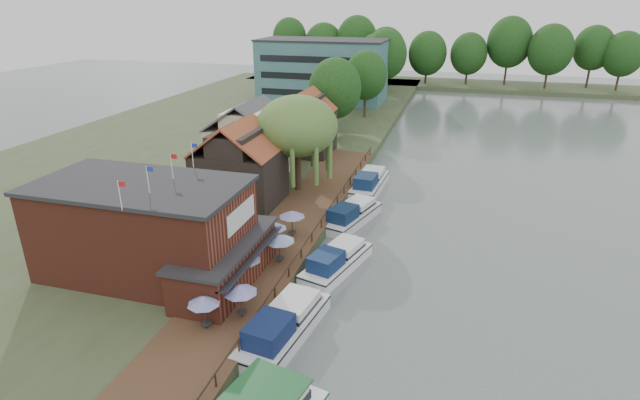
% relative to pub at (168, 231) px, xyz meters
% --- Properties ---
extents(ground, '(260.00, 260.00, 0.00)m').
position_rel_pub_xyz_m(ground, '(14.00, 1.00, -4.65)').
color(ground, '#4F5B5A').
rests_on(ground, ground).
extents(land_bank, '(50.00, 140.00, 1.00)m').
position_rel_pub_xyz_m(land_bank, '(-16.00, 36.00, -4.15)').
color(land_bank, '#384728').
rests_on(land_bank, ground).
extents(quay_deck, '(6.00, 50.00, 0.10)m').
position_rel_pub_xyz_m(quay_deck, '(6.00, 11.00, -3.60)').
color(quay_deck, '#47301E').
rests_on(quay_deck, land_bank).
extents(quay_rail, '(0.20, 49.00, 1.00)m').
position_rel_pub_xyz_m(quay_rail, '(8.70, 11.50, -3.15)').
color(quay_rail, black).
rests_on(quay_rail, land_bank).
extents(pub, '(20.00, 11.00, 7.30)m').
position_rel_pub_xyz_m(pub, '(0.00, 0.00, 0.00)').
color(pub, maroon).
rests_on(pub, land_bank).
extents(hotel_block, '(25.40, 12.40, 12.30)m').
position_rel_pub_xyz_m(hotel_block, '(-8.00, 71.00, 2.50)').
color(hotel_block, '#38666B').
rests_on(hotel_block, land_bank).
extents(cottage_a, '(8.60, 7.60, 8.50)m').
position_rel_pub_xyz_m(cottage_a, '(-1.00, 15.00, 0.60)').
color(cottage_a, black).
rests_on(cottage_a, land_bank).
extents(cottage_b, '(9.60, 8.60, 8.50)m').
position_rel_pub_xyz_m(cottage_b, '(-4.00, 25.00, 0.60)').
color(cottage_b, beige).
rests_on(cottage_b, land_bank).
extents(cottage_c, '(7.60, 7.60, 8.50)m').
position_rel_pub_xyz_m(cottage_c, '(0.00, 34.00, 0.60)').
color(cottage_c, black).
rests_on(cottage_c, land_bank).
extents(willow, '(8.60, 8.60, 10.43)m').
position_rel_pub_xyz_m(willow, '(3.50, 20.00, 1.56)').
color(willow, '#476B2D').
rests_on(willow, land_bank).
extents(umbrella_0, '(2.08, 2.08, 2.38)m').
position_rel_pub_xyz_m(umbrella_0, '(5.73, -5.49, -2.36)').
color(umbrella_0, navy).
rests_on(umbrella_0, quay_deck).
extents(umbrella_1, '(2.25, 2.25, 2.38)m').
position_rel_pub_xyz_m(umbrella_1, '(7.39, -3.67, -2.36)').
color(umbrella_1, '#1C1B96').
rests_on(umbrella_1, quay_deck).
extents(umbrella_2, '(2.24, 2.24, 2.38)m').
position_rel_pub_xyz_m(umbrella_2, '(5.98, 0.34, -2.36)').
color(umbrella_2, '#1B4A94').
rests_on(umbrella_2, quay_deck).
extents(umbrella_3, '(2.46, 2.46, 2.38)m').
position_rel_pub_xyz_m(umbrella_3, '(7.25, 3.98, -2.36)').
color(umbrella_3, navy).
rests_on(umbrella_3, quay_deck).
extents(umbrella_4, '(2.07, 2.07, 2.38)m').
position_rel_pub_xyz_m(umbrella_4, '(6.04, 6.10, -2.36)').
color(umbrella_4, navy).
rests_on(umbrella_4, quay_deck).
extents(umbrella_5, '(2.31, 2.31, 2.38)m').
position_rel_pub_xyz_m(umbrella_5, '(6.66, 8.76, -2.36)').
color(umbrella_5, navy).
rests_on(umbrella_5, quay_deck).
extents(cruiser_0, '(4.66, 10.44, 2.45)m').
position_rel_pub_xyz_m(cruiser_0, '(10.32, -3.64, -3.42)').
color(cruiser_0, silver).
rests_on(cruiser_0, ground).
extents(cruiser_1, '(5.34, 9.79, 2.24)m').
position_rel_pub_xyz_m(cruiser_1, '(11.46, 5.84, -3.53)').
color(cruiser_1, white).
rests_on(cruiser_1, ground).
extents(cruiser_2, '(5.56, 9.98, 2.29)m').
position_rel_pub_xyz_m(cruiser_2, '(10.62, 15.21, -3.51)').
color(cruiser_2, silver).
rests_on(cruiser_2, ground).
extents(cruiser_3, '(3.73, 10.11, 2.41)m').
position_rel_pub_xyz_m(cruiser_3, '(10.60, 24.75, -3.44)').
color(cruiser_3, white).
rests_on(cruiser_3, ground).
extents(bank_tree_0, '(7.68, 7.68, 11.91)m').
position_rel_pub_xyz_m(bank_tree_0, '(1.89, 42.44, 2.30)').
color(bank_tree_0, '#143811').
rests_on(bank_tree_0, land_bank).
extents(bank_tree_1, '(6.21, 6.21, 10.74)m').
position_rel_pub_xyz_m(bank_tree_1, '(-0.46, 49.88, 1.72)').
color(bank_tree_1, '#143811').
rests_on(bank_tree_1, land_bank).
extents(bank_tree_2, '(7.36, 7.36, 11.58)m').
position_rel_pub_xyz_m(bank_tree_2, '(3.39, 58.06, 2.14)').
color(bank_tree_2, '#143811').
rests_on(bank_tree_2, land_bank).
extents(bank_tree_3, '(8.99, 8.99, 13.95)m').
position_rel_pub_xyz_m(bank_tree_3, '(3.37, 79.85, 3.32)').
color(bank_tree_3, '#143811').
rests_on(bank_tree_3, land_bank).
extents(bank_tree_4, '(6.67, 6.67, 13.05)m').
position_rel_pub_xyz_m(bank_tree_4, '(2.39, 86.81, 2.88)').
color(bank_tree_4, '#143811').
rests_on(bank_tree_4, land_bank).
extents(bank_tree_5, '(7.46, 7.46, 12.08)m').
position_rel_pub_xyz_m(bank_tree_5, '(-1.61, 95.01, 2.39)').
color(bank_tree_5, '#143811').
rests_on(bank_tree_5, land_bank).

